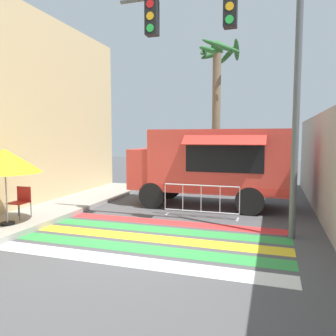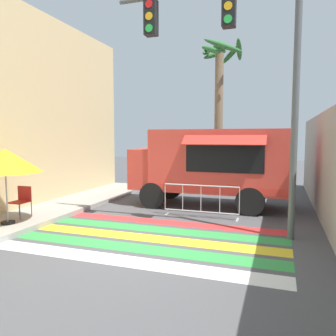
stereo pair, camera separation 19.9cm
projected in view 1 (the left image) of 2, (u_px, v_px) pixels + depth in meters
The scene contains 9 objects.
ground_plane at pixel (146, 245), 7.43m from camera, with size 60.00×60.00×0.00m, color #4C4C4F.
concrete_wall_right at pixel (329, 169), 8.86m from camera, with size 0.20×16.00×3.19m.
crosswalk_painted at pixel (154, 238), 7.92m from camera, with size 6.40×3.60×0.01m.
food_truck at pixel (208, 162), 11.53m from camera, with size 5.46×2.60×2.70m.
traffic_signal_pole at pixel (234, 47), 7.97m from camera, with size 4.68×0.29×6.42m.
patio_umbrella at pixel (5, 161), 8.48m from camera, with size 1.86×1.86×2.01m.
folding_chair at pixel (21, 199), 9.33m from camera, with size 0.47×0.47×0.88m.
barricade_front at pixel (201, 201), 9.97m from camera, with size 2.33×0.44×1.01m.
palm_tree at pixel (217, 92), 15.46m from camera, with size 2.09×2.30×6.93m.
Camera 1 is at (2.69, -6.72, 2.45)m, focal length 35.00 mm.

